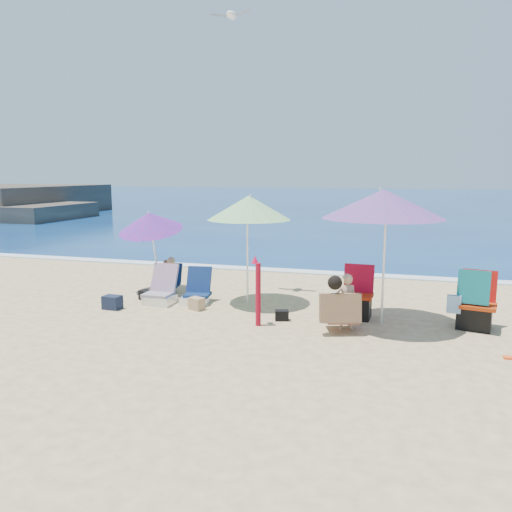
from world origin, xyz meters
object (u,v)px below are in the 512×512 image
(person_left, at_px, (168,276))
(seagull, at_px, (232,15))
(umbrella_striped, at_px, (249,208))
(camp_chair_right, at_px, (474,307))
(person_center, at_px, (343,304))
(umbrella_blue, at_px, (150,222))
(chair_rainbow, at_px, (161,293))
(umbrella_turquoise, at_px, (383,204))
(chair_navy, at_px, (196,294))
(furled_umbrella, at_px, (258,288))
(camp_chair_left, at_px, (356,302))

(person_left, height_order, seagull, seagull)
(umbrella_striped, distance_m, person_left, 2.72)
(camp_chair_right, distance_m, person_center, 2.37)
(umbrella_blue, height_order, chair_rainbow, umbrella_blue)
(umbrella_turquoise, bearing_deg, person_left, 165.51)
(chair_navy, relative_size, person_center, 0.76)
(chair_rainbow, bearing_deg, umbrella_striped, 16.40)
(furled_umbrella, bearing_deg, chair_navy, 146.05)
(umbrella_blue, bearing_deg, camp_chair_left, -9.19)
(umbrella_striped, bearing_deg, camp_chair_left, -10.91)
(umbrella_blue, distance_m, camp_chair_left, 4.99)
(furled_umbrella, bearing_deg, camp_chair_right, 13.31)
(umbrella_striped, height_order, seagull, seagull)
(umbrella_turquoise, xyz_separation_m, chair_rainbow, (-4.51, 0.23, -1.98))
(chair_rainbow, relative_size, camp_chair_right, 0.75)
(umbrella_turquoise, xyz_separation_m, umbrella_striped, (-2.72, 0.76, -0.17))
(camp_chair_left, height_order, seagull, seagull)
(umbrella_turquoise, bearing_deg, chair_navy, 173.43)
(umbrella_turquoise, distance_m, person_center, 1.91)
(umbrella_turquoise, height_order, person_left, umbrella_turquoise)
(umbrella_blue, distance_m, person_left, 1.32)
(umbrella_turquoise, xyz_separation_m, person_left, (-4.83, 1.25, -1.81))
(camp_chair_right, bearing_deg, camp_chair_left, 176.29)
(umbrella_turquoise, bearing_deg, camp_chair_left, 143.73)
(person_left, distance_m, seagull, 5.89)
(umbrella_turquoise, height_order, camp_chair_right, umbrella_turquoise)
(umbrella_turquoise, bearing_deg, seagull, 153.22)
(umbrella_blue, relative_size, camp_chair_right, 1.86)
(person_left, bearing_deg, chair_navy, -37.90)
(umbrella_blue, height_order, chair_navy, umbrella_blue)
(umbrella_striped, relative_size, camp_chair_left, 2.32)
(seagull, bearing_deg, chair_navy, -107.20)
(person_left, bearing_deg, furled_umbrella, -35.51)
(umbrella_blue, distance_m, chair_rainbow, 1.79)
(furled_umbrella, bearing_deg, umbrella_turquoise, 18.29)
(person_center, bearing_deg, camp_chair_right, 20.71)
(camp_chair_left, distance_m, seagull, 6.63)
(umbrella_turquoise, distance_m, umbrella_striped, 2.83)
(camp_chair_right, xyz_separation_m, seagull, (-5.02, 1.52, 5.68))
(seagull, bearing_deg, person_left, -162.13)
(camp_chair_right, relative_size, person_center, 1.06)
(chair_navy, distance_m, camp_chair_right, 5.42)
(umbrella_blue, distance_m, camp_chair_right, 6.98)
(person_center, relative_size, seagull, 1.14)
(umbrella_striped, height_order, umbrella_blue, umbrella_striped)
(umbrella_turquoise, height_order, person_center, umbrella_turquoise)
(umbrella_turquoise, xyz_separation_m, person_center, (-0.58, -0.65, -1.70))
(umbrella_blue, xyz_separation_m, person_left, (0.35, 0.16, -1.26))
(chair_navy, relative_size, camp_chair_right, 0.72)
(chair_navy, distance_m, camp_chair_left, 3.35)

